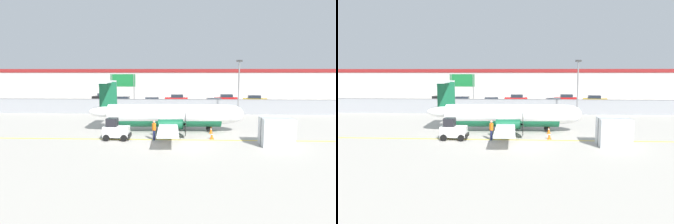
% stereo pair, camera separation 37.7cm
% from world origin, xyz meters
% --- Properties ---
extents(ground_plane, '(140.00, 140.00, 0.01)m').
position_xyz_m(ground_plane, '(0.00, 2.00, 0.00)').
color(ground_plane, '#ADA89E').
extents(perimeter_fence, '(98.00, 0.10, 2.10)m').
position_xyz_m(perimeter_fence, '(0.00, 18.00, 1.12)').
color(perimeter_fence, gray).
rests_on(perimeter_fence, ground).
extents(parking_lot_strip, '(98.00, 17.00, 0.12)m').
position_xyz_m(parking_lot_strip, '(0.00, 29.50, 0.06)').
color(parking_lot_strip, '#38383A').
rests_on(parking_lot_strip, ground).
extents(background_building, '(91.00, 8.10, 6.50)m').
position_xyz_m(background_building, '(0.00, 47.99, 3.26)').
color(background_building, '#BCB7B2').
rests_on(background_building, ground).
extents(commuter_airplane, '(15.08, 16.05, 4.92)m').
position_xyz_m(commuter_airplane, '(-0.44, 5.61, 1.60)').
color(commuter_airplane, white).
rests_on(commuter_airplane, ground).
extents(baggage_tug, '(2.34, 1.41, 1.88)m').
position_xyz_m(baggage_tug, '(-4.98, 1.80, 0.86)').
color(baggage_tug, silver).
rests_on(baggage_tug, ground).
extents(ground_crew_worker, '(0.34, 0.54, 1.70)m').
position_xyz_m(ground_crew_worker, '(-1.70, 1.86, 0.95)').
color(ground_crew_worker, '#191E4C').
rests_on(ground_crew_worker, ground).
extents(cargo_container, '(2.44, 2.05, 2.20)m').
position_xyz_m(cargo_container, '(8.13, 0.37, 1.10)').
color(cargo_container, silver).
rests_on(cargo_container, ground).
extents(traffic_cone_near_left, '(0.36, 0.36, 0.64)m').
position_xyz_m(traffic_cone_near_left, '(-7.30, 8.05, 0.31)').
color(traffic_cone_near_left, orange).
rests_on(traffic_cone_near_left, ground).
extents(traffic_cone_near_right, '(0.36, 0.36, 0.64)m').
position_xyz_m(traffic_cone_near_right, '(3.29, 2.46, 0.31)').
color(traffic_cone_near_right, orange).
rests_on(traffic_cone_near_right, ground).
extents(traffic_cone_far_left, '(0.36, 0.36, 0.64)m').
position_xyz_m(traffic_cone_far_left, '(3.45, 4.91, 0.31)').
color(traffic_cone_far_left, orange).
rests_on(traffic_cone_far_left, ground).
extents(parked_car_0, '(4.39, 2.43, 1.58)m').
position_xyz_m(parked_car_0, '(-14.59, 34.71, 0.89)').
color(parked_car_0, black).
rests_on(parked_car_0, parking_lot_strip).
extents(parked_car_1, '(4.26, 2.12, 1.58)m').
position_xyz_m(parked_car_1, '(-9.17, 26.98, 0.89)').
color(parked_car_1, black).
rests_on(parked_car_1, parking_lot_strip).
extents(parked_car_2, '(4.38, 2.40, 1.58)m').
position_xyz_m(parked_car_2, '(-4.12, 25.82, 0.89)').
color(parked_car_2, silver).
rests_on(parked_car_2, parking_lot_strip).
extents(parked_car_3, '(4.26, 2.12, 1.58)m').
position_xyz_m(parked_car_3, '(-0.28, 32.16, 0.89)').
color(parked_car_3, red).
rests_on(parked_car_3, parking_lot_strip).
extents(parked_car_4, '(4.27, 2.14, 1.58)m').
position_xyz_m(parked_car_4, '(5.93, 24.75, 0.89)').
color(parked_car_4, slate).
rests_on(parked_car_4, parking_lot_strip).
extents(parked_car_5, '(4.21, 2.02, 1.58)m').
position_xyz_m(parked_car_5, '(8.98, 33.21, 0.89)').
color(parked_car_5, red).
rests_on(parked_car_5, parking_lot_strip).
extents(parked_car_6, '(4.39, 2.43, 1.58)m').
position_xyz_m(parked_car_6, '(13.80, 30.90, 0.89)').
color(parked_car_6, '#B28C19').
rests_on(parked_car_6, parking_lot_strip).
extents(apron_light_pole, '(0.70, 0.30, 7.27)m').
position_xyz_m(apron_light_pole, '(7.73, 14.29, 4.30)').
color(apron_light_pole, slate).
rests_on(apron_light_pole, ground).
extents(highway_sign, '(3.60, 0.14, 5.50)m').
position_xyz_m(highway_sign, '(-7.82, 19.87, 4.14)').
color(highway_sign, slate).
rests_on(highway_sign, ground).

